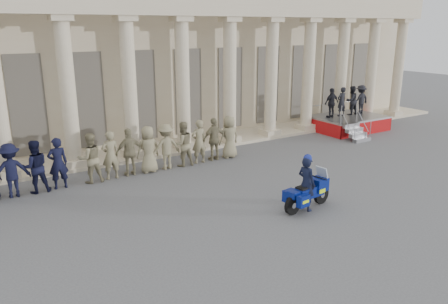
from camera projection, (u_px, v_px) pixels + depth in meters
ground at (262, 215)px, 14.03m from camera, size 90.00×90.00×0.00m
building at (108, 50)px, 24.78m from camera, size 40.00×12.50×9.00m
officer_rank at (9, 171)px, 15.28m from camera, size 18.79×0.74×1.96m
reviewing_stand at (350, 108)px, 25.28m from camera, size 4.09×3.96×2.51m
motorcycle at (308, 192)px, 14.41m from camera, size 2.08×0.91×1.33m
rider at (306, 183)px, 14.23m from camera, size 0.52×0.71×1.91m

